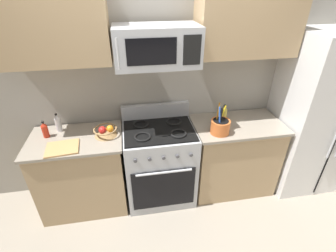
{
  "coord_description": "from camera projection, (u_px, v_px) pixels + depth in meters",
  "views": [
    {
      "loc": [
        -0.27,
        -1.53,
        2.27
      ],
      "look_at": [
        0.08,
        0.51,
        1.03
      ],
      "focal_mm": 26.07,
      "sensor_mm": 36.0,
      "label": 1
    }
  ],
  "objects": [
    {
      "name": "range_oven",
      "position": [
        160.0,
        163.0,
        2.79
      ],
      "size": [
        0.76,
        0.64,
        1.09
      ],
      "color": "#B2B5BA",
      "rests_on": "ground"
    },
    {
      "name": "utensil_crock",
      "position": [
        220.0,
        126.0,
        2.49
      ],
      "size": [
        0.2,
        0.2,
        0.32
      ],
      "color": "#D1662D",
      "rests_on": "counter_right"
    },
    {
      "name": "cutting_board",
      "position": [
        62.0,
        148.0,
        2.29
      ],
      "size": [
        0.32,
        0.28,
        0.02
      ],
      "primitive_type": "cube",
      "rotation": [
        0.0,
        0.0,
        0.1
      ],
      "color": "tan",
      "rests_on": "counter_left"
    },
    {
      "name": "microwave",
      "position": [
        157.0,
        46.0,
        2.15
      ],
      "size": [
        0.75,
        0.44,
        0.35
      ],
      "color": "#B2B5BA"
    },
    {
      "name": "upper_cabinets_left",
      "position": [
        52.0,
        23.0,
        2.03
      ],
      "size": [
        0.92,
        0.34,
        0.7
      ],
      "color": "tan"
    },
    {
      "name": "bottle_oil",
      "position": [
        224.0,
        114.0,
        2.68
      ],
      "size": [
        0.07,
        0.07,
        0.21
      ],
      "color": "gold",
      "rests_on": "counter_right"
    },
    {
      "name": "wall_back",
      "position": [
        154.0,
        83.0,
        2.68
      ],
      "size": [
        8.0,
        0.1,
        2.6
      ],
      "primitive_type": "cube",
      "color": "#9E998E",
      "rests_on": "ground"
    },
    {
      "name": "counter_right",
      "position": [
        233.0,
        156.0,
        2.93
      ],
      "size": [
        0.99,
        0.6,
        0.91
      ],
      "color": "tan",
      "rests_on": "ground"
    },
    {
      "name": "counter_left",
      "position": [
        83.0,
        173.0,
        2.67
      ],
      "size": [
        0.93,
        0.6,
        0.91
      ],
      "color": "tan",
      "rests_on": "ground"
    },
    {
      "name": "refrigerator",
      "position": [
        317.0,
        115.0,
        2.81
      ],
      "size": [
        0.88,
        0.71,
        1.87
      ],
      "color": "silver",
      "rests_on": "ground"
    },
    {
      "name": "upper_cabinets_right",
      "position": [
        249.0,
        18.0,
        2.28
      ],
      "size": [
        0.98,
        0.34,
        0.7
      ],
      "color": "tan"
    },
    {
      "name": "bottle_hot_sauce",
      "position": [
        45.0,
        130.0,
        2.43
      ],
      "size": [
        0.06,
        0.06,
        0.18
      ],
      "color": "red",
      "rests_on": "counter_left"
    },
    {
      "name": "ground_plane",
      "position": [
        169.0,
        238.0,
        2.5
      ],
      "size": [
        16.0,
        16.0,
        0.0
      ],
      "primitive_type": "plane",
      "color": "gray"
    },
    {
      "name": "fruit_basket",
      "position": [
        106.0,
        131.0,
        2.47
      ],
      "size": [
        0.24,
        0.24,
        0.11
      ],
      "color": "#9E7A4C",
      "rests_on": "counter_left"
    },
    {
      "name": "bottle_vinegar",
      "position": [
        58.0,
        123.0,
        2.52
      ],
      "size": [
        0.06,
        0.06,
        0.2
      ],
      "color": "silver",
      "rests_on": "counter_left"
    }
  ]
}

